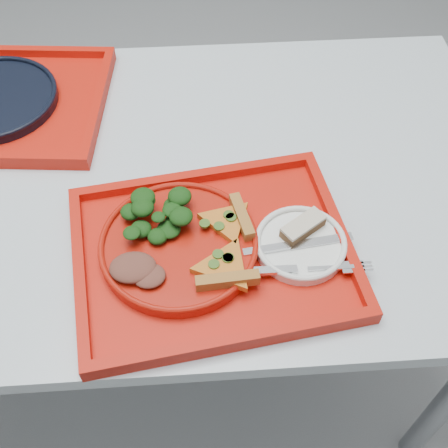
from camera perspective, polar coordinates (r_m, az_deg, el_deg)
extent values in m
plane|color=gray|center=(1.70, -8.86, -12.65)|extent=(10.00, 10.00, 0.00)
cube|color=#B3BEC9|center=(1.09, -13.57, 4.15)|extent=(1.60, 0.80, 0.03)
cylinder|color=gray|center=(1.65, 15.60, 4.85)|extent=(0.05, 0.05, 0.72)
cube|color=red|center=(0.93, -1.14, -3.15)|extent=(0.50, 0.41, 0.01)
cylinder|color=#A9170B|center=(0.93, -4.59, -2.29)|extent=(0.26, 0.26, 0.02)
cylinder|color=white|center=(0.94, 7.75, -2.17)|extent=(0.15, 0.15, 0.01)
ellipsoid|color=black|center=(0.93, -6.81, 0.75)|extent=(0.10, 0.09, 0.05)
ellipsoid|color=brown|center=(0.89, -9.24, -4.38)|extent=(0.07, 0.06, 0.02)
cube|color=#472D17|center=(0.94, 8.01, -0.36)|extent=(0.08, 0.07, 0.02)
cube|color=#C4B49D|center=(0.93, 8.08, 0.05)|extent=(0.08, 0.07, 0.01)
cube|color=silver|center=(0.92, 7.57, -2.04)|extent=(0.19, 0.04, 0.01)
cube|color=silver|center=(0.90, 8.39, -4.52)|extent=(0.19, 0.02, 0.01)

